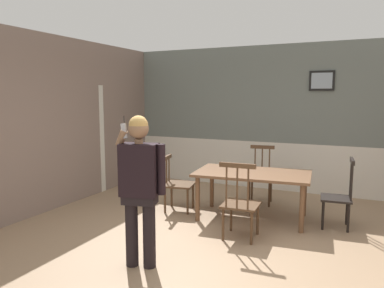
{
  "coord_description": "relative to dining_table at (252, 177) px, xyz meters",
  "views": [
    {
      "loc": [
        1.65,
        -4.13,
        1.89
      ],
      "look_at": [
        -0.19,
        -0.19,
        1.32
      ],
      "focal_mm": 34.46,
      "sensor_mm": 36.0,
      "label": 1
    }
  ],
  "objects": [
    {
      "name": "chair_near_window",
      "position": [
        -1.24,
        -0.13,
        -0.19
      ],
      "size": [
        0.56,
        0.56,
        0.91
      ],
      "rotation": [
        0.0,
        0.0,
        4.92
      ],
      "color": "#513823",
      "rests_on": "ground_plane"
    },
    {
      "name": "person_figure",
      "position": [
        -0.66,
        -2.12,
        0.32
      ],
      "size": [
        0.55,
        0.31,
        1.69
      ],
      "rotation": [
        0.0,
        0.0,
        3.38
      ],
      "color": "black",
      "rests_on": "ground_plane"
    },
    {
      "name": "chair_at_table_head",
      "position": [
        0.09,
        -0.88,
        -0.16
      ],
      "size": [
        0.5,
        0.5,
        1.05
      ],
      "rotation": [
        0.0,
        0.0,
        0.05
      ],
      "color": "#513823",
      "rests_on": "ground_plane"
    },
    {
      "name": "chair_opposite_corner",
      "position": [
        -0.09,
        0.87,
        -0.16
      ],
      "size": [
        0.48,
        0.48,
        1.01
      ],
      "rotation": [
        0.0,
        0.0,
        3.29
      ],
      "color": "#513823",
      "rests_on": "ground_plane"
    },
    {
      "name": "room_left_partition",
      "position": [
        -3.21,
        -1.28,
        0.79
      ],
      "size": [
        0.13,
        6.54,
        2.89
      ],
      "color": "gray",
      "rests_on": "ground_plane"
    },
    {
      "name": "ground_plane",
      "position": [
        -0.14,
        -1.3,
        -0.65
      ],
      "size": [
        7.19,
        7.19,
        0.0
      ],
      "primitive_type": "plane",
      "color": "#9E7F60"
    },
    {
      "name": "room_back_partition",
      "position": [
        -0.14,
        1.98,
        0.75
      ],
      "size": [
        6.13,
        0.17,
        2.89
      ],
      "color": "slate",
      "rests_on": "ground_plane"
    },
    {
      "name": "chair_by_doorway",
      "position": [
        1.25,
        0.13,
        -0.18
      ],
      "size": [
        0.46,
        0.46,
        1.02
      ],
      "rotation": [
        0.0,
        0.0,
        1.67
      ],
      "color": "black",
      "rests_on": "ground_plane"
    },
    {
      "name": "dining_table",
      "position": [
        0.0,
        0.0,
        0.0
      ],
      "size": [
        1.81,
        1.15,
        0.73
      ],
      "rotation": [
        0.0,
        0.0,
        0.1
      ],
      "color": "brown",
      "rests_on": "ground_plane"
    }
  ]
}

